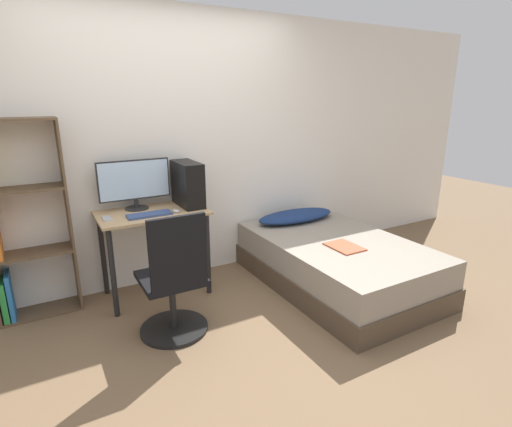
% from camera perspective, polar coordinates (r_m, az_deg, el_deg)
% --- Properties ---
extents(ground_plane, '(14.00, 14.00, 0.00)m').
position_cam_1_polar(ground_plane, '(3.00, -2.03, -18.77)').
color(ground_plane, brown).
extents(wall_back, '(8.00, 0.05, 2.50)m').
position_cam_1_polar(wall_back, '(3.81, -12.41, 8.84)').
color(wall_back, silver).
rests_on(wall_back, ground_plane).
extents(desk, '(0.91, 0.55, 0.77)m').
position_cam_1_polar(desk, '(3.59, -14.45, -1.95)').
color(desk, tan).
rests_on(desk, ground_plane).
extents(bookshelf, '(0.60, 0.27, 1.58)m').
position_cam_1_polar(bookshelf, '(3.59, -31.28, -1.67)').
color(bookshelf, brown).
rests_on(bookshelf, ground_plane).
extents(office_chair, '(0.51, 0.51, 0.97)m').
position_cam_1_polar(office_chair, '(3.03, -11.59, -10.57)').
color(office_chair, black).
rests_on(office_chair, ground_plane).
extents(bed, '(1.18, 1.86, 0.45)m').
position_cam_1_polar(bed, '(3.87, 11.38, -6.83)').
color(bed, '#4C3D2D').
rests_on(bed, ground_plane).
extents(pillow, '(0.90, 0.36, 0.11)m').
position_cam_1_polar(pillow, '(4.27, 5.73, -0.35)').
color(pillow, navy).
rests_on(pillow, bed).
extents(magazine, '(0.24, 0.32, 0.01)m').
position_cam_1_polar(magazine, '(3.62, 12.52, -4.65)').
color(magazine, '#B24C2D').
rests_on(magazine, bed).
extents(monitor, '(0.61, 0.21, 0.43)m').
position_cam_1_polar(monitor, '(3.62, -16.96, 4.28)').
color(monitor, black).
rests_on(monitor, desk).
extents(keyboard, '(0.36, 0.14, 0.02)m').
position_cam_1_polar(keyboard, '(3.43, -14.99, -0.15)').
color(keyboard, '#33477A').
rests_on(keyboard, desk).
extents(pc_tower, '(0.18, 0.42, 0.40)m').
position_cam_1_polar(pc_tower, '(3.64, -9.75, 4.20)').
color(pc_tower, black).
rests_on(pc_tower, desk).
extents(mouse, '(0.06, 0.09, 0.02)m').
position_cam_1_polar(mouse, '(3.49, -11.34, 0.38)').
color(mouse, silver).
rests_on(mouse, desk).
extents(phone, '(0.07, 0.14, 0.01)m').
position_cam_1_polar(phone, '(3.44, -20.51, -0.67)').
color(phone, '#B7B7BC').
rests_on(phone, desk).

